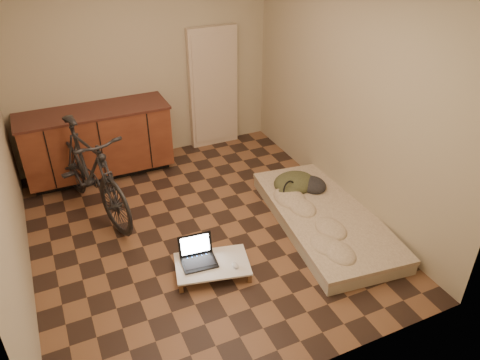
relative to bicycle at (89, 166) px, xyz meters
name	(u,v)px	position (x,y,z in m)	size (l,w,h in m)	color
room_shell	(195,123)	(0.97, -0.87, 0.70)	(3.50, 4.00, 2.60)	brown
cabinets	(98,142)	(0.22, 0.83, -0.13)	(1.84, 0.62, 0.91)	black
appliance_panel	(213,88)	(1.92, 1.07, 0.25)	(0.70, 0.10, 1.70)	beige
bicycle	(89,166)	(0.00, 0.00, 0.00)	(0.54, 1.85, 1.20)	black
futon	(325,218)	(2.27, -1.34, -0.51)	(1.21, 2.15, 0.18)	#B8AE93
clothing_pile	(300,179)	(2.27, -0.77, -0.31)	(0.54, 0.45, 0.22)	#3B3F24
headphones	(289,189)	(2.08, -0.87, -0.35)	(0.23, 0.21, 0.15)	black
lap_desk	(212,264)	(0.83, -1.55, -0.50)	(0.79, 0.61, 0.12)	brown
laptop	(198,256)	(0.73, -1.45, -0.43)	(0.36, 0.33, 0.23)	black
mouse	(235,265)	(1.02, -1.68, -0.46)	(0.06, 0.09, 0.03)	silver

